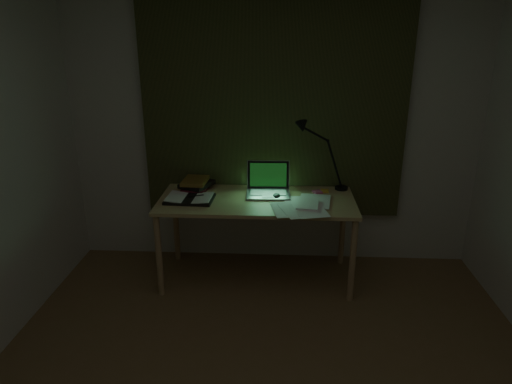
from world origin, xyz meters
The scene contains 11 objects.
wall_back centered at (0.00, 2.00, 1.25)m, with size 3.50×0.00×2.50m, color beige.
curtain centered at (0.00, 1.96, 1.45)m, with size 2.20×0.06×2.00m, color #282F17.
desk centered at (-0.12, 1.58, 0.36)m, with size 1.57×0.69×0.72m, color tan, non-canonical shape.
laptop centered at (-0.03, 1.66, 0.84)m, with size 0.36×0.40×0.26m, color #B2B2B7, non-canonical shape.
open_textbook centered at (-0.65, 1.52, 0.73)m, with size 0.37×0.27×0.03m, color white, non-canonical shape.
book_stack centered at (-0.64, 1.77, 0.77)m, with size 0.22×0.26×0.10m, color white, non-canonical shape.
loose_papers centered at (0.23, 1.45, 0.73)m, with size 0.37×0.39×0.02m, color white, non-canonical shape.
mouse centered at (0.04, 1.61, 0.73)m, with size 0.06×0.09×0.04m, color black.
sticky_yellow centered at (0.44, 1.78, 0.72)m, with size 0.07×0.07×0.01m, color gold.
sticky_pink centered at (0.38, 1.75, 0.72)m, with size 0.07×0.07×0.01m, color #EC5C93.
desk_lamp centered at (0.59, 1.85, 1.01)m, with size 0.39×0.31×0.59m, color black, non-canonical shape.
Camera 1 is at (0.06, -1.84, 2.01)m, focal length 32.00 mm.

